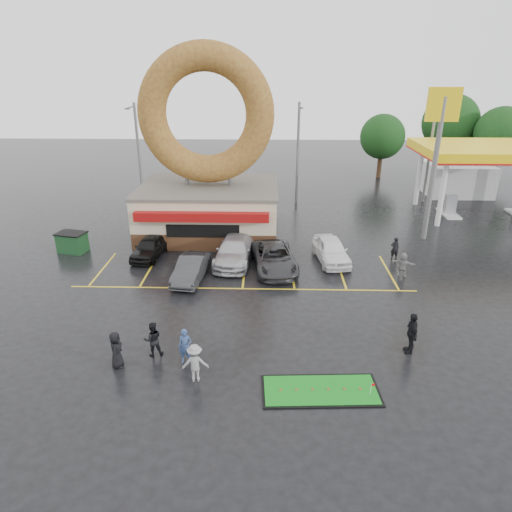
{
  "coord_description": "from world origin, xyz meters",
  "views": [
    {
      "loc": [
        1.46,
        -20.08,
        11.96
      ],
      "look_at": [
        0.79,
        3.07,
        2.2
      ],
      "focal_mm": 32.0,
      "sensor_mm": 36.0,
      "label": 1
    }
  ],
  "objects_px": {
    "donut_shop": "(208,175)",
    "dumpster": "(72,243)",
    "car_silver": "(235,250)",
    "person_cameraman": "(412,333)",
    "gas_station": "(477,165)",
    "person_blue": "(185,346)",
    "streetlight_right": "(430,150)",
    "putting_green": "(320,390)",
    "car_black": "(150,247)",
    "car_dgrey": "(191,269)",
    "car_grey": "(274,258)",
    "streetlight_left": "(139,153)",
    "streetlight_mid": "(298,152)",
    "car_white": "(331,250)",
    "shell_sign": "(439,137)"
  },
  "relations": [
    {
      "from": "putting_green",
      "to": "shell_sign",
      "type": "bearing_deg",
      "value": 61.67
    },
    {
      "from": "streetlight_left",
      "to": "car_grey",
      "type": "bearing_deg",
      "value": -49.09
    },
    {
      "from": "streetlight_right",
      "to": "person_blue",
      "type": "xyz_separation_m",
      "value": [
        -18.05,
        -25.57,
        -3.98
      ]
    },
    {
      "from": "streetlight_right",
      "to": "putting_green",
      "type": "xyz_separation_m",
      "value": [
        -12.4,
        -27.36,
        -4.74
      ]
    },
    {
      "from": "car_dgrey",
      "to": "person_cameraman",
      "type": "distance_m",
      "value": 13.14
    },
    {
      "from": "car_silver",
      "to": "putting_green",
      "type": "bearing_deg",
      "value": -66.26
    },
    {
      "from": "shell_sign",
      "to": "dumpster",
      "type": "distance_m",
      "value": 26.09
    },
    {
      "from": "car_black",
      "to": "car_white",
      "type": "bearing_deg",
      "value": 5.8
    },
    {
      "from": "streetlight_left",
      "to": "person_blue",
      "type": "bearing_deg",
      "value": -71.37
    },
    {
      "from": "streetlight_mid",
      "to": "car_white",
      "type": "relative_size",
      "value": 1.98
    },
    {
      "from": "car_silver",
      "to": "person_cameraman",
      "type": "bearing_deg",
      "value": -44.03
    },
    {
      "from": "car_black",
      "to": "streetlight_mid",
      "type": "bearing_deg",
      "value": 58.76
    },
    {
      "from": "donut_shop",
      "to": "dumpster",
      "type": "bearing_deg",
      "value": -154.8
    },
    {
      "from": "gas_station",
      "to": "streetlight_mid",
      "type": "bearing_deg",
      "value": -179.92
    },
    {
      "from": "car_grey",
      "to": "person_blue",
      "type": "xyz_separation_m",
      "value": [
        -3.91,
        -9.89,
        0.05
      ]
    },
    {
      "from": "car_black",
      "to": "dumpster",
      "type": "distance_m",
      "value": 5.58
    },
    {
      "from": "streetlight_left",
      "to": "dumpster",
      "type": "distance_m",
      "value": 12.09
    },
    {
      "from": "car_white",
      "to": "person_cameraman",
      "type": "height_order",
      "value": "person_cameraman"
    },
    {
      "from": "person_cameraman",
      "to": "car_silver",
      "type": "bearing_deg",
      "value": -138.52
    },
    {
      "from": "donut_shop",
      "to": "shell_sign",
      "type": "xyz_separation_m",
      "value": [
        16.0,
        -0.97,
        2.91
      ]
    },
    {
      "from": "streetlight_mid",
      "to": "putting_green",
      "type": "xyz_separation_m",
      "value": [
        -0.4,
        -26.36,
        -4.74
      ]
    },
    {
      "from": "donut_shop",
      "to": "car_white",
      "type": "height_order",
      "value": "donut_shop"
    },
    {
      "from": "donut_shop",
      "to": "car_white",
      "type": "distance_m",
      "value": 10.78
    },
    {
      "from": "streetlight_mid",
      "to": "streetlight_right",
      "type": "height_order",
      "value": "same"
    },
    {
      "from": "gas_station",
      "to": "streetlight_left",
      "type": "bearing_deg",
      "value": -178.05
    },
    {
      "from": "streetlight_right",
      "to": "dumpster",
      "type": "bearing_deg",
      "value": -154.79
    },
    {
      "from": "person_cameraman",
      "to": "donut_shop",
      "type": "bearing_deg",
      "value": -144.57
    },
    {
      "from": "car_dgrey",
      "to": "putting_green",
      "type": "relative_size",
      "value": 0.89
    },
    {
      "from": "gas_station",
      "to": "car_black",
      "type": "xyz_separation_m",
      "value": [
        -26.47,
        -12.94,
        -3.01
      ]
    },
    {
      "from": "gas_station",
      "to": "person_blue",
      "type": "distance_m",
      "value": 33.16
    },
    {
      "from": "streetlight_mid",
      "to": "car_dgrey",
      "type": "bearing_deg",
      "value": -113.59
    },
    {
      "from": "car_grey",
      "to": "putting_green",
      "type": "height_order",
      "value": "car_grey"
    },
    {
      "from": "car_white",
      "to": "gas_station",
      "type": "bearing_deg",
      "value": 35.24
    },
    {
      "from": "car_grey",
      "to": "putting_green",
      "type": "xyz_separation_m",
      "value": [
        1.74,
        -11.68,
        -0.71
      ]
    },
    {
      "from": "donut_shop",
      "to": "streetlight_left",
      "type": "distance_m",
      "value": 9.87
    },
    {
      "from": "donut_shop",
      "to": "streetlight_left",
      "type": "xyz_separation_m",
      "value": [
        -7.0,
        6.95,
        0.32
      ]
    },
    {
      "from": "car_dgrey",
      "to": "car_white",
      "type": "xyz_separation_m",
      "value": [
        8.71,
        3.0,
        0.08
      ]
    },
    {
      "from": "streetlight_left",
      "to": "car_grey",
      "type": "xyz_separation_m",
      "value": [
        11.86,
        -13.68,
        -4.03
      ]
    },
    {
      "from": "gas_station",
      "to": "car_white",
      "type": "distance_m",
      "value": 19.87
    },
    {
      "from": "gas_station",
      "to": "person_blue",
      "type": "xyz_separation_m",
      "value": [
        -22.05,
        -24.59,
        -2.9
      ]
    },
    {
      "from": "shell_sign",
      "to": "car_silver",
      "type": "bearing_deg",
      "value": -161.1
    },
    {
      "from": "donut_shop",
      "to": "putting_green",
      "type": "height_order",
      "value": "donut_shop"
    },
    {
      "from": "gas_station",
      "to": "dumpster",
      "type": "height_order",
      "value": "gas_station"
    },
    {
      "from": "person_blue",
      "to": "person_cameraman",
      "type": "xyz_separation_m",
      "value": [
        9.92,
        1.06,
        0.17
      ]
    },
    {
      "from": "car_white",
      "to": "person_blue",
      "type": "relative_size",
      "value": 2.85
    },
    {
      "from": "car_silver",
      "to": "person_cameraman",
      "type": "height_order",
      "value": "person_cameraman"
    },
    {
      "from": "person_blue",
      "to": "streetlight_right",
      "type": "bearing_deg",
      "value": 52.31
    },
    {
      "from": "streetlight_left",
      "to": "car_dgrey",
      "type": "height_order",
      "value": "streetlight_left"
    },
    {
      "from": "streetlight_right",
      "to": "car_black",
      "type": "height_order",
      "value": "streetlight_right"
    },
    {
      "from": "dumpster",
      "to": "putting_green",
      "type": "xyz_separation_m",
      "value": [
        15.6,
        -14.18,
        -0.61
      ]
    }
  ]
}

